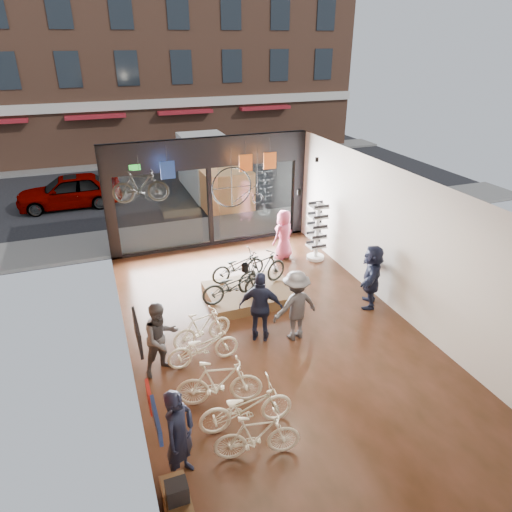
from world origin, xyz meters
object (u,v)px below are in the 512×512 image
customer_0 (180,435)px  penny_farthing (240,188)px  floor_bike_5 (202,328)px  customer_4 (284,234)px  floor_bike_1 (257,436)px  floor_bike_3 (219,383)px  box_truck (215,171)px  customer_3 (296,306)px  sunglasses_rack (317,231)px  hung_bike (141,186)px  floor_bike_2 (246,407)px  floor_bike_4 (203,347)px  display_bike_mid (262,270)px  customer_2 (261,307)px  display_platform (250,293)px  customer_5 (372,276)px  display_bike_right (238,266)px  street_car (69,191)px  customer_1 (161,338)px  display_bike_left (234,285)px

customer_0 → penny_farthing: 8.45m
floor_bike_5 → customer_4: 5.32m
floor_bike_1 → floor_bike_3: 1.49m
box_truck → customer_3: box_truck is taller
floor_bike_5 → sunglasses_rack: 5.78m
hung_bike → floor_bike_2: bearing=-163.7°
floor_bike_3 → floor_bike_4: 1.37m
display_bike_mid → sunglasses_rack: (2.55, 1.65, 0.17)m
customer_2 → sunglasses_rack: sunglasses_rack is taller
display_platform → hung_bike: bearing=137.8°
hung_bike → customer_4: bearing=-82.0°
floor_bike_1 → customer_0: size_ratio=0.87×
customer_5 → hung_bike: 6.90m
display_bike_right → sunglasses_rack: size_ratio=0.84×
floor_bike_4 → display_platform: bearing=-42.5°
floor_bike_3 → street_car: bearing=25.2°
customer_2 → customer_1: bearing=36.0°
floor_bike_1 → floor_bike_3: (-0.25, 1.47, 0.06)m
display_bike_mid → customer_5: bearing=-139.5°
customer_5 → display_bike_left: bearing=-70.6°
floor_bike_4 → sunglasses_rack: sunglasses_rack is taller
street_car → customer_2: size_ratio=2.36×
box_truck → display_platform: 9.24m
customer_3 → display_platform: bearing=-86.4°
display_bike_mid → display_bike_right: bearing=18.4°
floor_bike_1 → hung_bike: bearing=16.9°
penny_farthing → customer_1: bearing=-125.8°
box_truck → floor_bike_2: (-3.20, -13.49, -0.78)m
display_bike_mid → customer_4: 2.64m
floor_bike_5 → customer_4: bearing=-57.6°
box_truck → floor_bike_4: size_ratio=3.85×
display_bike_right → customer_1: (-2.72, -2.95, 0.13)m
display_platform → customer_0: size_ratio=1.35×
floor_bike_4 → customer_5: size_ratio=0.92×
display_bike_left → customer_2: (0.20, -1.48, 0.14)m
customer_3 → customer_1: bearing=-4.6°
floor_bike_2 → customer_0: bearing=118.6°
display_bike_mid → penny_farthing: penny_farthing is taller
customer_5 → hung_bike: hung_bike is taller
display_bike_right → penny_farthing: bearing=-29.0°
street_car → box_truck: size_ratio=0.68×
customer_1 → display_bike_left: bearing=17.4°
display_platform → floor_bike_4: bearing=-129.9°
floor_bike_2 → customer_3: customer_3 is taller
floor_bike_4 → hung_bike: bearing=3.9°
box_truck → penny_farthing: 6.83m
floor_bike_2 → floor_bike_3: bearing=25.0°
floor_bike_5 → customer_3: customer_3 is taller
display_platform → customer_4: size_ratio=1.43×
display_bike_left → customer_5: (3.58, -1.03, 0.13)m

